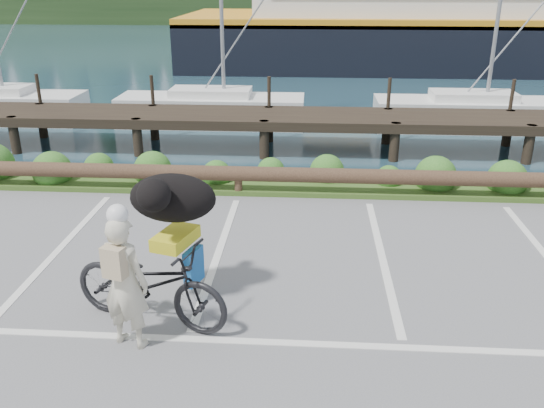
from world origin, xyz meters
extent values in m
plane|color=#5E5E61|center=(0.00, 0.00, 0.00)|extent=(72.00, 72.00, 0.00)
plane|color=#1A3440|center=(0.00, 48.00, -1.20)|extent=(160.00, 160.00, 0.00)
cube|color=#3D5B21|center=(0.00, 5.30, 0.05)|extent=(34.00, 1.60, 0.10)
imported|color=black|center=(-0.54, -0.04, 0.56)|extent=(2.26, 1.33, 1.12)
imported|color=beige|center=(-0.68, -0.52, 0.83)|extent=(0.70, 0.56, 1.66)
ellipsoid|color=black|center=(-0.34, 0.62, 1.45)|extent=(0.86, 1.25, 0.65)
camera|label=1|loc=(1.42, -6.23, 4.13)|focal=38.00mm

